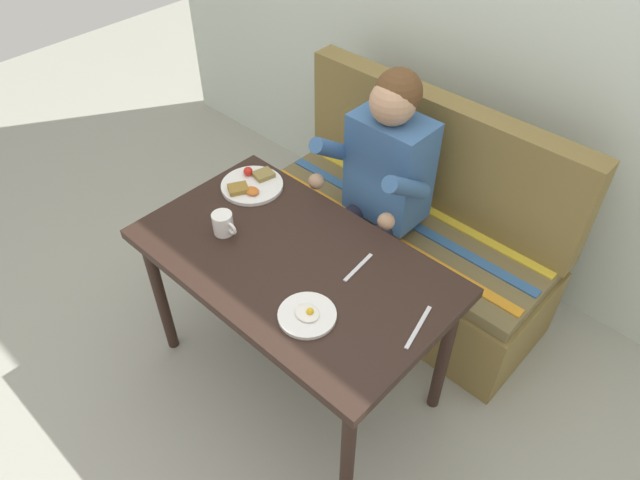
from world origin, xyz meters
The scene contains 10 objects.
ground_plane centered at (0.00, 0.00, 0.00)m, with size 8.00×8.00×0.00m, color #9E9E91.
back_wall centered at (0.00, 1.27, 1.30)m, with size 4.40×0.10×2.60m, color silver.
table centered at (0.00, 0.00, 0.65)m, with size 1.20×0.70×0.73m.
couch centered at (0.00, 0.76, 0.33)m, with size 1.44×0.56×1.00m.
person centered at (-0.07, 0.59, 0.74)m, with size 0.45×0.61×1.21m.
plate_breakfast centered at (-0.43, 0.19, 0.74)m, with size 0.26×0.26×0.05m.
plate_eggs centered at (0.23, -0.16, 0.74)m, with size 0.20×0.20×0.04m.
coffee_mug centered at (-0.29, -0.08, 0.78)m, with size 0.12×0.08×0.09m.
fork centered at (0.21, 0.13, 0.73)m, with size 0.01×0.17×0.01m, color silver.
knife centered at (0.53, 0.05, 0.73)m, with size 0.01×0.20×0.01m, color silver.
Camera 1 is at (1.11, -1.04, 2.24)m, focal length 32.56 mm.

